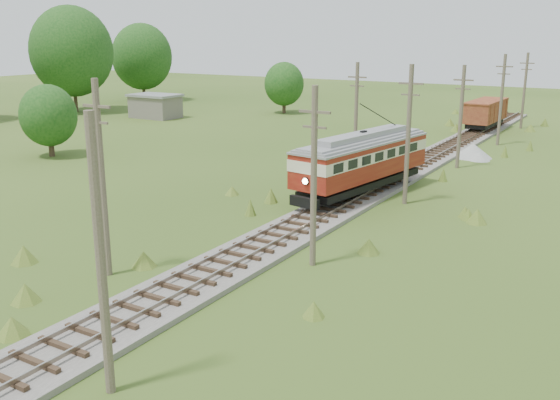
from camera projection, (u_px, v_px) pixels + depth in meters
The scene contains 17 objects.
railbed_main at pixel (377, 186), 45.01m from camera, with size 3.60×96.00×0.57m.
streetcar at pixel (363, 158), 42.08m from camera, with size 4.86×12.95×5.86m.
gondola at pixel (486, 112), 70.74m from camera, with size 3.12×8.93×2.94m.
gravel_pile at pixel (474, 151), 55.79m from camera, with size 3.53×3.75×1.29m.
utility_pole_r_1 at pixel (101, 260), 18.39m from camera, with size 0.30×0.30×8.80m.
utility_pole_r_2 at pixel (314, 176), 29.03m from camera, with size 1.60×0.30×8.60m.
utility_pole_r_3 at pixel (408, 134), 39.78m from camera, with size 1.60×0.30×9.00m.
utility_pole_r_4 at pixel (461, 116), 50.72m from camera, with size 1.60×0.30×8.40m.
utility_pole_r_5 at pixel (501, 99), 61.21m from camera, with size 1.60×0.30×8.90m.
utility_pole_r_6 at pixel (524, 90), 72.09m from camera, with size 1.60×0.30×8.70m.
utility_pole_l_a at pixel (102, 178), 27.76m from camera, with size 1.60×0.30×9.00m.
utility_pole_l_b at pixel (356, 114), 51.12m from camera, with size 1.60×0.30×8.60m.
tree_left_4 at pixel (72, 51), 86.34m from camera, with size 11.34×11.34×14.61m.
tree_left_5 at pixel (142, 57), 100.90m from camera, with size 9.66×9.66×12.44m.
tree_mid_a at pixel (284, 84), 86.10m from camera, with size 5.46×5.46×7.03m.
tree_mid_c at pixel (48, 116), 55.74m from camera, with size 5.04×5.04×6.49m.
shed at pixel (155, 106), 81.96m from camera, with size 6.40×4.40×3.10m.
Camera 1 is at (16.57, -7.08, 10.87)m, focal length 40.00 mm.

